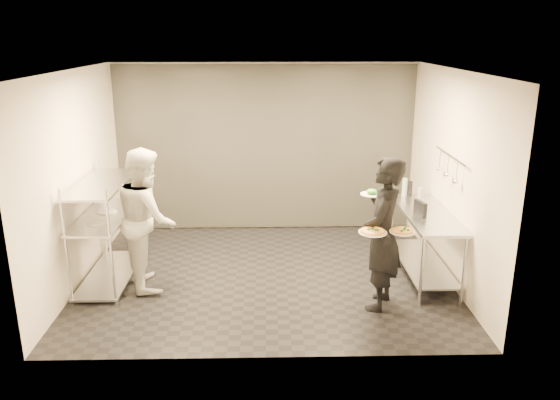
{
  "coord_description": "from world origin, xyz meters",
  "views": [
    {
      "loc": [
        0.03,
        -6.97,
        3.24
      ],
      "look_at": [
        0.2,
        0.02,
        1.1
      ],
      "focal_mm": 35.0,
      "sensor_mm": 36.0,
      "label": 1
    }
  ],
  "objects_px": {
    "pass_rack": "(106,225)",
    "waiter": "(383,234)",
    "prep_counter": "(425,233)",
    "pos_monitor": "(420,208)",
    "bottle_green": "(405,187)",
    "chef": "(147,218)",
    "pizza_plate_far": "(402,231)",
    "bottle_dark": "(410,188)",
    "salad_plate": "(372,193)",
    "bottle_clear": "(420,196)",
    "pizza_plate_near": "(373,231)"
  },
  "relations": [
    {
      "from": "waiter",
      "to": "bottle_green",
      "type": "height_order",
      "value": "waiter"
    },
    {
      "from": "pos_monitor",
      "to": "bottle_clear",
      "type": "relative_size",
      "value": 1.15
    },
    {
      "from": "waiter",
      "to": "chef",
      "type": "relative_size",
      "value": 1.01
    },
    {
      "from": "pizza_plate_far",
      "to": "bottle_green",
      "type": "xyz_separation_m",
      "value": [
        0.49,
        1.88,
        -0.0
      ]
    },
    {
      "from": "pos_monitor",
      "to": "bottle_green",
      "type": "bearing_deg",
      "value": 75.05
    },
    {
      "from": "pizza_plate_far",
      "to": "pos_monitor",
      "type": "relative_size",
      "value": 1.12
    },
    {
      "from": "waiter",
      "to": "bottle_green",
      "type": "distance_m",
      "value": 1.82
    },
    {
      "from": "waiter",
      "to": "pizza_plate_near",
      "type": "xyz_separation_m",
      "value": [
        -0.17,
        -0.24,
        0.13
      ]
    },
    {
      "from": "bottle_green",
      "to": "pos_monitor",
      "type": "bearing_deg",
      "value": -90.65
    },
    {
      "from": "pizza_plate_far",
      "to": "bottle_clear",
      "type": "xyz_separation_m",
      "value": [
        0.61,
        1.46,
        -0.02
      ]
    },
    {
      "from": "pass_rack",
      "to": "pos_monitor",
      "type": "bearing_deg",
      "value": -1.51
    },
    {
      "from": "prep_counter",
      "to": "pass_rack",
      "type": "bearing_deg",
      "value": -179.97
    },
    {
      "from": "waiter",
      "to": "pos_monitor",
      "type": "height_order",
      "value": "waiter"
    },
    {
      "from": "pizza_plate_near",
      "to": "bottle_green",
      "type": "relative_size",
      "value": 1.25
    },
    {
      "from": "pizza_plate_near",
      "to": "bottle_green",
      "type": "distance_m",
      "value": 2.1
    },
    {
      "from": "chef",
      "to": "bottle_dark",
      "type": "height_order",
      "value": "chef"
    },
    {
      "from": "bottle_clear",
      "to": "prep_counter",
      "type": "bearing_deg",
      "value": -91.83
    },
    {
      "from": "pass_rack",
      "to": "bottle_dark",
      "type": "relative_size",
      "value": 7.25
    },
    {
      "from": "pizza_plate_far",
      "to": "bottle_dark",
      "type": "height_order",
      "value": "bottle_dark"
    },
    {
      "from": "pos_monitor",
      "to": "bottle_clear",
      "type": "height_order",
      "value": "bottle_clear"
    },
    {
      "from": "pass_rack",
      "to": "waiter",
      "type": "xyz_separation_m",
      "value": [
        3.55,
        -0.89,
        0.17
      ]
    },
    {
      "from": "pos_monitor",
      "to": "pass_rack",
      "type": "bearing_deg",
      "value": 164.19
    },
    {
      "from": "chef",
      "to": "waiter",
      "type": "bearing_deg",
      "value": -121.16
    },
    {
      "from": "prep_counter",
      "to": "pos_monitor",
      "type": "distance_m",
      "value": 0.42
    },
    {
      "from": "pass_rack",
      "to": "bottle_clear",
      "type": "height_order",
      "value": "pass_rack"
    },
    {
      "from": "bottle_dark",
      "to": "salad_plate",
      "type": "bearing_deg",
      "value": -121.23
    },
    {
      "from": "prep_counter",
      "to": "bottle_green",
      "type": "relative_size",
      "value": 6.86
    },
    {
      "from": "prep_counter",
      "to": "pos_monitor",
      "type": "relative_size",
      "value": 6.81
    },
    {
      "from": "chef",
      "to": "pizza_plate_near",
      "type": "height_order",
      "value": "chef"
    },
    {
      "from": "bottle_green",
      "to": "bottle_dark",
      "type": "distance_m",
      "value": 0.09
    },
    {
      "from": "pizza_plate_far",
      "to": "salad_plate",
      "type": "xyz_separation_m",
      "value": [
        -0.28,
        0.47,
        0.32
      ]
    },
    {
      "from": "chef",
      "to": "pos_monitor",
      "type": "relative_size",
      "value": 7.05
    },
    {
      "from": "pizza_plate_near",
      "to": "waiter",
      "type": "bearing_deg",
      "value": 54.48
    },
    {
      "from": "salad_plate",
      "to": "bottle_green",
      "type": "relative_size",
      "value": 1.05
    },
    {
      "from": "pizza_plate_far",
      "to": "pos_monitor",
      "type": "bearing_deg",
      "value": 63.74
    },
    {
      "from": "chef",
      "to": "bottle_dark",
      "type": "distance_m",
      "value": 3.84
    },
    {
      "from": "pass_rack",
      "to": "chef",
      "type": "xyz_separation_m",
      "value": [
        0.6,
        -0.19,
        0.16
      ]
    },
    {
      "from": "pizza_plate_far",
      "to": "pizza_plate_near",
      "type": "bearing_deg",
      "value": -171.41
    },
    {
      "from": "pos_monitor",
      "to": "pizza_plate_far",
      "type": "bearing_deg",
      "value": -130.57
    },
    {
      "from": "prep_counter",
      "to": "pizza_plate_far",
      "type": "bearing_deg",
      "value": -118.94
    },
    {
      "from": "bottle_dark",
      "to": "bottle_green",
      "type": "bearing_deg",
      "value": 180.0
    },
    {
      "from": "pos_monitor",
      "to": "bottle_dark",
      "type": "height_order",
      "value": "bottle_dark"
    },
    {
      "from": "prep_counter",
      "to": "bottle_green",
      "type": "xyz_separation_m",
      "value": [
        -0.11,
        0.8,
        0.43
      ]
    },
    {
      "from": "pass_rack",
      "to": "bottle_green",
      "type": "relative_size",
      "value": 6.1
    },
    {
      "from": "waiter",
      "to": "pizza_plate_near",
      "type": "bearing_deg",
      "value": -12.84
    },
    {
      "from": "waiter",
      "to": "salad_plate",
      "type": "xyz_separation_m",
      "value": [
        -0.1,
        0.29,
        0.43
      ]
    },
    {
      "from": "chef",
      "to": "pizza_plate_far",
      "type": "height_order",
      "value": "chef"
    },
    {
      "from": "pizza_plate_near",
      "to": "pos_monitor",
      "type": "xyz_separation_m",
      "value": [
        0.83,
        1.02,
        -0.05
      ]
    },
    {
      "from": "chef",
      "to": "pizza_plate_far",
      "type": "relative_size",
      "value": 6.3
    },
    {
      "from": "pizza_plate_near",
      "to": "pos_monitor",
      "type": "relative_size",
      "value": 1.24
    }
  ]
}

